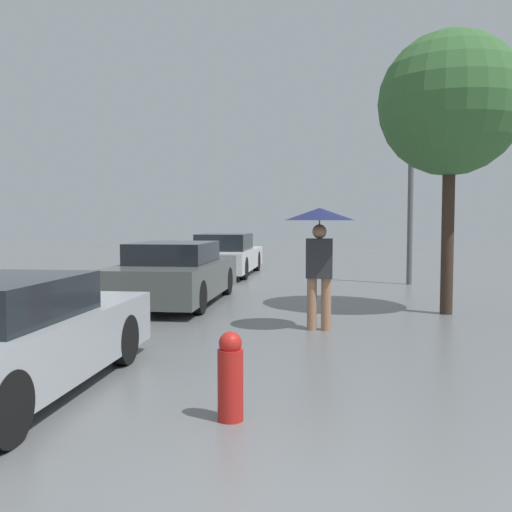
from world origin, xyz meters
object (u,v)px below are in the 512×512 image
street_lamp (411,179)px  fire_hydrant (230,376)px  parked_car_farthest (226,255)px  parked_car_middle (176,274)px  tree (450,105)px  pedestrian (319,233)px

street_lamp → fire_hydrant: (-2.83, -10.38, -2.32)m
parked_car_farthest → fire_hydrant: size_ratio=6.20×
parked_car_middle → parked_car_farthest: parked_car_farthest is taller
tree → fire_hydrant: bearing=-116.4°
parked_car_farthest → fire_hydrant: 12.57m
fire_hydrant → parked_car_farthest: bearing=100.5°
parked_car_middle → parked_car_farthest: size_ratio=0.96×
parked_car_middle → parked_car_farthest: (-0.08, 5.90, 0.00)m
pedestrian → parked_car_middle: size_ratio=0.42×
pedestrian → parked_car_middle: (-2.87, 2.49, -0.88)m
pedestrian → fire_hydrant: pedestrian is taller
parked_car_middle → street_lamp: street_lamp is taller
parked_car_farthest → tree: size_ratio=0.94×
tree → street_lamp: tree is taller
parked_car_middle → tree: tree is taller
parked_car_farthest → pedestrian: bearing=-70.7°
parked_car_middle → tree: size_ratio=0.90×
parked_car_middle → tree: (5.06, -0.73, 3.04)m
pedestrian → tree: bearing=38.8°
street_lamp → tree: bearing=-89.9°
parked_car_farthest → tree: bearing=-52.2°
parked_car_middle → fire_hydrant: (2.22, -6.45, -0.21)m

